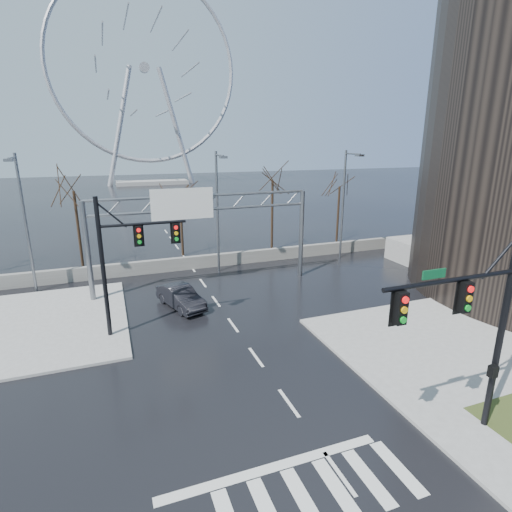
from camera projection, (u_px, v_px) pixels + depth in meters
name	position (u px, v px, depth m)	size (l,w,h in m)	color
ground	(289.00, 403.00, 16.99)	(260.00, 260.00, 0.00)	black
sidewalk_right_ext	(437.00, 341.00, 22.12)	(12.00, 10.00, 0.15)	gray
sidewalk_far	(39.00, 325.00, 24.08)	(10.00, 12.00, 0.15)	gray
barrier_wall	(192.00, 263.00, 34.85)	(52.00, 0.50, 1.10)	slate
signal_mast_near	(477.00, 318.00, 13.73)	(5.52, 0.41, 8.00)	black
signal_mast_far	(124.00, 254.00, 21.76)	(4.72, 0.41, 8.00)	black
sign_gantry	(198.00, 221.00, 28.91)	(16.36, 0.40, 7.60)	slate
streetlight_left	(23.00, 214.00, 27.70)	(0.50, 2.55, 10.00)	slate
streetlight_mid	(218.00, 203.00, 32.39)	(0.50, 2.55, 10.00)	slate
streetlight_right	(345.00, 197.00, 36.42)	(0.50, 2.55, 10.00)	slate
tree_left	(75.00, 200.00, 33.49)	(3.75, 3.75, 7.50)	black
tree_center	(180.00, 203.00, 37.63)	(3.25, 3.25, 6.50)	black
tree_right	(272.00, 189.00, 39.46)	(3.90, 3.90, 7.80)	black
tree_far_right	(339.00, 193.00, 42.82)	(3.40, 3.40, 6.80)	black
ferris_wheel	(145.00, 76.00, 97.04)	(45.00, 6.00, 50.91)	gray
car	(181.00, 297.00, 26.63)	(1.55, 4.44, 1.46)	black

